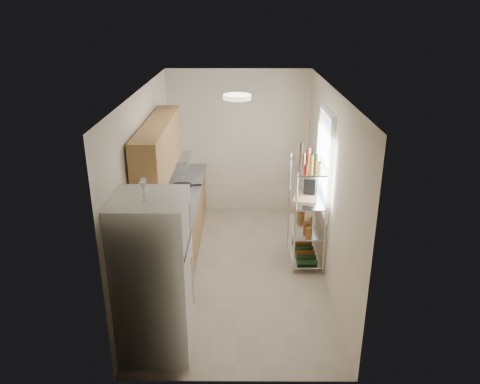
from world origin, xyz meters
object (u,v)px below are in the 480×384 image
object	(u,v)px
rice_cooker	(174,201)
refrigerator	(154,277)
cutting_board	(305,197)
frying_pan_large	(180,186)
espresso_machine	(311,185)

from	to	relation	value
rice_cooker	refrigerator	bearing A→B (deg)	-89.22
refrigerator	cutting_board	world-z (taller)	refrigerator
refrigerator	frying_pan_large	size ratio (longest dim) A/B	6.35
rice_cooker	espresso_machine	bearing A→B (deg)	8.85
frying_pan_large	espresso_machine	xyz separation A→B (m)	(1.98, -0.52, 0.23)
refrigerator	espresso_machine	xyz separation A→B (m)	(1.94, 2.13, 0.24)
cutting_board	espresso_machine	bearing A→B (deg)	61.30
cutting_board	frying_pan_large	bearing A→B (deg)	160.01
espresso_machine	cutting_board	bearing A→B (deg)	-101.90
refrigerator	rice_cooker	size ratio (longest dim) A/B	6.31
cutting_board	espresso_machine	distance (m)	0.23
frying_pan_large	rice_cooker	bearing A→B (deg)	-106.91
espresso_machine	refrigerator	bearing A→B (deg)	-115.54
rice_cooker	cutting_board	distance (m)	1.88
refrigerator	espresso_machine	distance (m)	2.89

